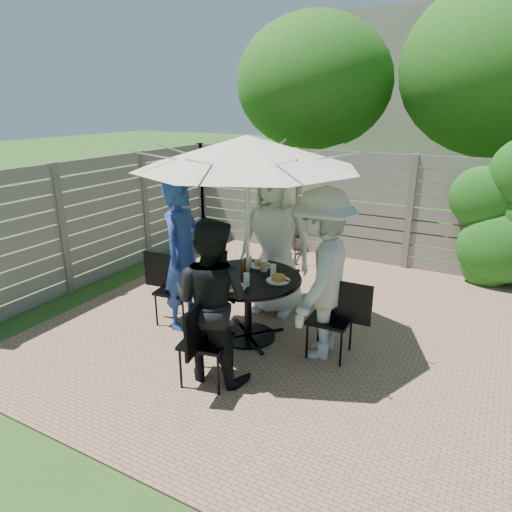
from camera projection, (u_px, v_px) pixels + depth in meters
The scene contains 22 objects.
backyard_envelope at pixel (471, 102), 12.71m from camera, with size 60.00×60.00×5.00m.
patio_table at pixel (248, 295), 5.11m from camera, with size 1.26×1.26×0.77m.
umbrella at pixel (247, 152), 4.61m from camera, with size 2.54×2.54×2.29m.
chair_back at pixel (279, 286), 6.03m from camera, with size 0.49×0.70×0.94m.
person_back at pixel (276, 240), 5.70m from camera, with size 0.94×0.61×1.92m, color silver.
chair_left at pixel (176, 303), 5.57m from camera, with size 0.67×0.48×0.89m.
person_left at pixel (183, 256), 5.32m from camera, with size 0.65×0.43×1.79m, color #223D96.
chair_front at pixel (206, 358), 4.36m from camera, with size 0.52×0.69×0.91m.
person_front at pixel (211, 301), 4.31m from camera, with size 0.79×0.61×1.62m, color black.
chair_right at pixel (331, 334), 4.83m from camera, with size 0.64×0.44×0.88m.
person_right at pixel (321, 275), 4.68m from camera, with size 1.18×0.68×1.82m, color #B1AEAC.
plate_back at pixel (261, 264), 5.34m from camera, with size 0.26×0.26×0.06m.
plate_left at pixel (219, 270), 5.17m from camera, with size 0.26×0.26×0.06m.
plate_front at pixel (233, 285), 4.72m from camera, with size 0.26×0.26×0.06m.
plate_right at pixel (278, 279), 4.89m from camera, with size 0.26×0.26×0.06m.
glass_back at pixel (249, 262), 5.28m from camera, with size 0.07×0.07×0.14m, color silver.
glass_left at pixel (223, 270), 5.03m from camera, with size 0.07×0.07×0.14m, color silver.
glass_front at pixel (247, 280), 4.75m from camera, with size 0.07×0.07×0.14m, color silver.
glass_right at pixel (273, 271), 5.01m from camera, with size 0.07×0.07×0.14m, color silver.
syrup_jug at pixel (245, 267), 5.08m from camera, with size 0.09×0.09×0.16m, color #59280C.
coffee_cup at pixel (264, 266), 5.17m from camera, with size 0.08×0.08×0.12m, color #C6B293.
bicycle at pixel (287, 232), 7.92m from camera, with size 0.61×1.75×0.92m, color #333338.
Camera 1 is at (1.23, -4.37, 2.60)m, focal length 32.00 mm.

